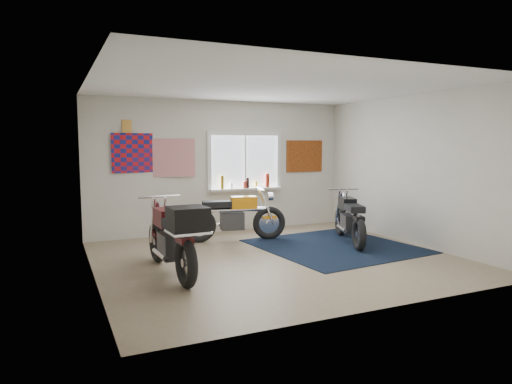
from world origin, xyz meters
name	(u,v)px	position (x,y,z in m)	size (l,w,h in m)	color
ground	(276,258)	(0.00, 0.00, 0.00)	(5.50, 5.50, 0.00)	#9E896B
room_shell	(277,156)	(0.00, 0.00, 1.64)	(5.50, 5.50, 5.50)	white
navy_rug	(335,246)	(1.33, 0.32, 0.01)	(2.50, 2.60, 0.01)	black
window_assembly	(245,166)	(0.50, 2.47, 1.37)	(1.66, 0.17, 1.26)	white
oil_bottles	(249,182)	(0.56, 2.40, 1.02)	(1.11, 0.09, 0.30)	#816412
flag_display	(127,126)	(-1.90, 2.48, 2.15)	(1.60, 0.10, 1.17)	red
triumph_poster	(304,156)	(1.95, 2.48, 1.55)	(0.90, 0.03, 0.70)	#A54C14
yellow_triumph	(234,218)	(-0.13, 1.50, 0.44)	(1.96, 0.66, 1.00)	black
black_chrome_bike	(349,220)	(1.75, 0.48, 0.43)	(0.84, 1.81, 0.97)	black
maroon_tourer	(173,237)	(-1.74, -0.33, 0.55)	(0.63, 2.09, 1.06)	black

